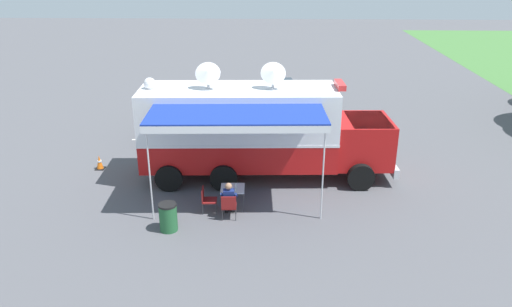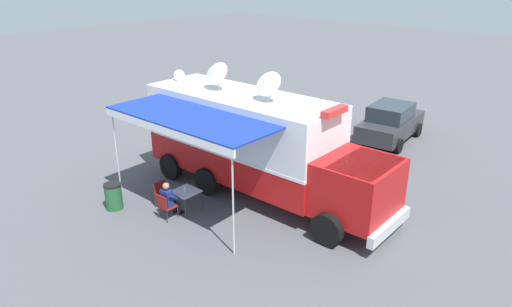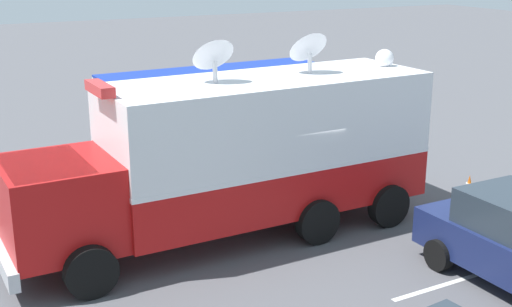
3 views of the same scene
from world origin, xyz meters
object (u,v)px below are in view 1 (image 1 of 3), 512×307
folding_chair_beside_table (206,198)px  trash_bin (168,217)px  folding_table (233,190)px  car_far_corner (279,98)px  water_bottle (236,187)px  traffic_cone (100,162)px  command_truck (259,129)px  seated_responder (229,198)px  car_behind_truck (182,117)px  folding_chair_at_table (229,205)px

folding_chair_beside_table → trash_bin: (1.22, -1.04, -0.06)m
folding_table → car_far_corner: car_far_corner is taller
water_bottle → traffic_cone: (-3.18, -5.72, -0.55)m
traffic_cone → command_truck: bearing=85.6°
water_bottle → seated_responder: bearing=-21.4°
car_behind_truck → folding_chair_at_table: bearing=19.7°
folding_chair_at_table → folding_chair_beside_table: same height
command_truck → traffic_cone: (-0.49, -6.40, -1.67)m
folding_table → trash_bin: (1.55, -1.89, -0.22)m
folding_table → folding_chair_beside_table: 0.93m
water_bottle → folding_chair_beside_table: 1.04m
car_far_corner → water_bottle: bearing=-8.1°
folding_chair_at_table → car_behind_truck: car_behind_truck is taller
traffic_cone → car_behind_truck: 4.99m
folding_chair_beside_table → car_far_corner: bearing=167.2°
command_truck → folding_chair_beside_table: bearing=-29.7°
folding_chair_beside_table → trash_bin: 1.60m
water_bottle → trash_bin: (1.43, -2.01, -0.38)m
traffic_cone → car_behind_truck: (-4.18, 2.65, 0.60)m
water_bottle → folding_chair_at_table: size_ratio=0.26×
folding_table → folding_chair_beside_table: folding_chair_beside_table is taller
folding_chair_at_table → trash_bin: 1.98m
water_bottle → car_behind_truck: car_behind_truck is taller
folding_chair_at_table → traffic_cone: bearing=-124.9°
folding_table → car_behind_truck: size_ratio=0.20×
water_bottle → car_behind_truck: 7.97m
seated_responder → trash_bin: size_ratio=1.37×
folding_table → folding_chair_beside_table: bearing=-68.8°
folding_chair_beside_table → seated_responder: seated_responder is taller
water_bottle → car_behind_truck: bearing=-157.4°
folding_table → water_bottle: (0.12, 0.12, 0.16)m
seated_responder → command_truck: bearing=164.6°
command_truck → folding_chair_at_table: 3.76m
trash_bin → seated_responder: bearing=117.2°
seated_responder → folding_chair_at_table: bearing=2.4°
seated_responder → car_behind_truck: 8.37m
traffic_cone → car_far_corner: car_far_corner is taller
folding_chair_at_table → trash_bin: bearing=-67.8°
trash_bin → car_far_corner: bearing=163.9°
folding_chair_at_table → car_far_corner: size_ratio=0.20×
folding_chair_at_table → folding_chair_beside_table: (-0.47, -0.79, 0.00)m
command_truck → water_bottle: bearing=-14.3°
command_truck → car_behind_truck: 6.08m
car_far_corner → traffic_cone: bearing=-43.5°
folding_table → trash_bin: 2.45m
seated_responder → traffic_cone: size_ratio=2.16×
command_truck → water_bottle: 2.99m
command_truck → car_far_corner: size_ratio=2.18×
trash_bin → car_far_corner: car_far_corner is taller
folding_table → car_behind_truck: bearing=-157.9°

